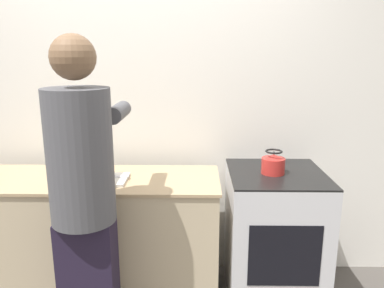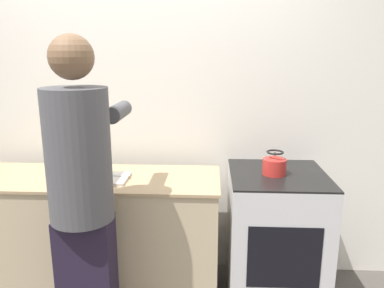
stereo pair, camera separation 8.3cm
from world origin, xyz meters
The scene contains 7 objects.
wall_back centered at (0.00, 0.72, 1.30)m, with size 8.00×0.05×2.60m.
counter centered at (-0.35, 0.28, 0.45)m, with size 1.81×0.58×0.89m.
oven centered at (0.93, 0.33, 0.46)m, with size 0.62×0.66×0.92m.
person centered at (-0.18, -0.21, 0.97)m, with size 0.37×0.61×1.77m.
cutting_board centered at (-0.18, 0.22, 0.90)m, with size 0.28×0.24×0.02m.
knife centered at (-0.16, 0.26, 0.91)m, with size 0.25×0.04×0.01m.
kettle centered at (0.90, 0.31, 0.98)m, with size 0.15×0.15×0.15m.
Camera 2 is at (0.49, -2.02, 1.68)m, focal length 35.00 mm.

